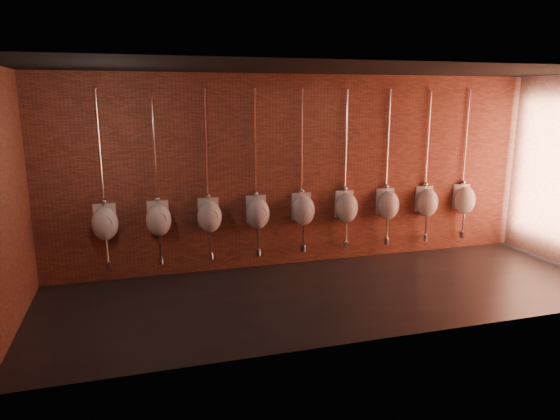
{
  "coord_description": "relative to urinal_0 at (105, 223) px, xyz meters",
  "views": [
    {
      "loc": [
        -2.72,
        -6.42,
        2.81
      ],
      "look_at": [
        -0.59,
        0.9,
        1.1
      ],
      "focal_mm": 32.0,
      "sensor_mm": 36.0,
      "label": 1
    }
  ],
  "objects": [
    {
      "name": "ground",
      "position": [
        3.22,
        -1.36,
        -0.97
      ],
      "size": [
        8.5,
        8.5,
        0.0
      ],
      "primitive_type": "plane",
      "color": "black",
      "rests_on": "ground"
    },
    {
      "name": "room_shell",
      "position": [
        3.22,
        -1.36,
        1.04
      ],
      "size": [
        8.54,
        3.04,
        3.22
      ],
      "color": "black",
      "rests_on": "ground"
    },
    {
      "name": "urinal_0",
      "position": [
        0.0,
        0.0,
        0.0
      ],
      "size": [
        0.41,
        0.36,
        2.72
      ],
      "color": "silver",
      "rests_on": "ground"
    },
    {
      "name": "urinal_1",
      "position": [
        0.79,
        0.0,
        0.0
      ],
      "size": [
        0.41,
        0.36,
        2.72
      ],
      "color": "silver",
      "rests_on": "ground"
    },
    {
      "name": "urinal_2",
      "position": [
        1.59,
        0.0,
        0.0
      ],
      "size": [
        0.41,
        0.36,
        2.72
      ],
      "color": "silver",
      "rests_on": "ground"
    },
    {
      "name": "urinal_3",
      "position": [
        2.38,
        0.0,
        0.0
      ],
      "size": [
        0.41,
        0.36,
        2.72
      ],
      "color": "silver",
      "rests_on": "ground"
    },
    {
      "name": "urinal_4",
      "position": [
        3.18,
        0.0,
        0.0
      ],
      "size": [
        0.41,
        0.36,
        2.72
      ],
      "color": "silver",
      "rests_on": "ground"
    },
    {
      "name": "urinal_5",
      "position": [
        3.97,
        0.0,
        0.0
      ],
      "size": [
        0.41,
        0.36,
        2.72
      ],
      "color": "silver",
      "rests_on": "ground"
    },
    {
      "name": "urinal_6",
      "position": [
        4.77,
        0.0,
        0.0
      ],
      "size": [
        0.41,
        0.36,
        2.72
      ],
      "color": "silver",
      "rests_on": "ground"
    },
    {
      "name": "urinal_7",
      "position": [
        5.56,
        0.0,
        0.0
      ],
      "size": [
        0.41,
        0.36,
        2.72
      ],
      "color": "silver",
      "rests_on": "ground"
    },
    {
      "name": "urinal_8",
      "position": [
        6.36,
        0.0,
        0.0
      ],
      "size": [
        0.41,
        0.36,
        2.72
      ],
      "color": "silver",
      "rests_on": "ground"
    }
  ]
}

